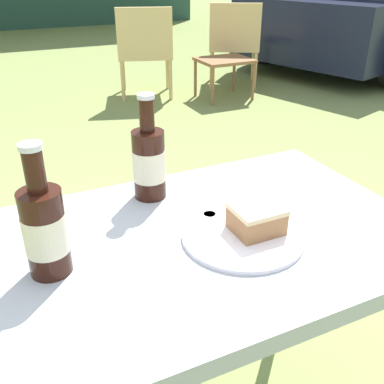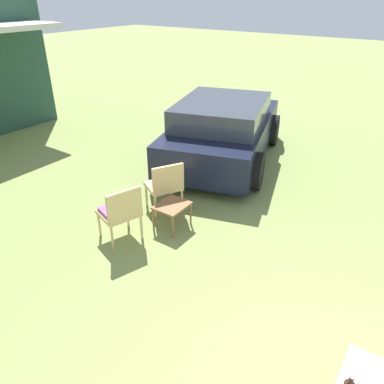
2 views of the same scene
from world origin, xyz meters
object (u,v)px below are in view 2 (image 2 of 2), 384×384
(wicker_chair_cushioned, at_px, (120,210))
(garden_side_table, at_px, (172,207))
(parked_car, at_px, (223,130))
(wicker_chair_plain, at_px, (165,184))

(wicker_chair_cushioned, xyz_separation_m, garden_side_table, (0.69, -0.41, -0.15))
(parked_car, distance_m, wicker_chair_plain, 2.46)
(parked_car, relative_size, wicker_chair_cushioned, 4.85)
(wicker_chair_plain, bearing_deg, garden_side_table, 78.64)
(parked_car, distance_m, wicker_chair_cushioned, 3.47)
(wicker_chair_plain, bearing_deg, wicker_chair_cushioned, 28.22)
(parked_car, xyz_separation_m, garden_side_table, (-2.76, -0.75, -0.31))
(parked_car, bearing_deg, wicker_chair_plain, 171.38)
(parked_car, xyz_separation_m, wicker_chair_cushioned, (-3.45, -0.35, -0.16))
(wicker_chair_cushioned, relative_size, wicker_chair_plain, 1.00)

